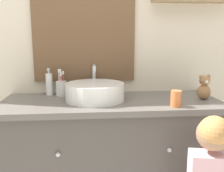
{
  "coord_description": "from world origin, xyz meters",
  "views": [
    {
      "loc": [
        -0.13,
        -1.16,
        1.19
      ],
      "look_at": [
        0.0,
        0.3,
        0.92
      ],
      "focal_mm": 40.0,
      "sensor_mm": 36.0,
      "label": 1
    }
  ],
  "objects_px": {
    "toothbrush_holder": "(61,87)",
    "sink_basin": "(95,91)",
    "soap_dispenser": "(49,84)",
    "teddy_bear": "(204,88)",
    "drinking_cup": "(176,99)"
  },
  "relations": [
    {
      "from": "sink_basin",
      "to": "soap_dispenser",
      "type": "relative_size",
      "value": 2.27
    },
    {
      "from": "toothbrush_holder",
      "to": "drinking_cup",
      "type": "relative_size",
      "value": 1.93
    },
    {
      "from": "sink_basin",
      "to": "soap_dispenser",
      "type": "distance_m",
      "value": 0.35
    },
    {
      "from": "teddy_bear",
      "to": "drinking_cup",
      "type": "xyz_separation_m",
      "value": [
        -0.23,
        -0.15,
        -0.03
      ]
    },
    {
      "from": "teddy_bear",
      "to": "toothbrush_holder",
      "type": "bearing_deg",
      "value": 167.64
    },
    {
      "from": "sink_basin",
      "to": "drinking_cup",
      "type": "relative_size",
      "value": 4.55
    },
    {
      "from": "soap_dispenser",
      "to": "teddy_bear",
      "type": "distance_m",
      "value": 1.01
    },
    {
      "from": "toothbrush_holder",
      "to": "soap_dispenser",
      "type": "bearing_deg",
      "value": 165.31
    },
    {
      "from": "toothbrush_holder",
      "to": "soap_dispenser",
      "type": "relative_size",
      "value": 0.97
    },
    {
      "from": "toothbrush_holder",
      "to": "teddy_bear",
      "type": "relative_size",
      "value": 1.13
    },
    {
      "from": "toothbrush_holder",
      "to": "sink_basin",
      "type": "bearing_deg",
      "value": -34.08
    },
    {
      "from": "soap_dispenser",
      "to": "drinking_cup",
      "type": "distance_m",
      "value": 0.84
    },
    {
      "from": "toothbrush_holder",
      "to": "drinking_cup",
      "type": "height_order",
      "value": "toothbrush_holder"
    },
    {
      "from": "sink_basin",
      "to": "soap_dispenser",
      "type": "bearing_deg",
      "value": 150.54
    },
    {
      "from": "soap_dispenser",
      "to": "teddy_bear",
      "type": "height_order",
      "value": "soap_dispenser"
    }
  ]
}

